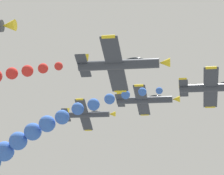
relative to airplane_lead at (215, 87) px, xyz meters
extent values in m
cylinder|color=#333842|center=(0.01, -0.18, -0.03)|extent=(1.44, 9.00, 1.44)
cube|color=#333842|center=(0.05, -0.58, -0.12)|extent=(8.53, 1.90, 3.77)
cylinder|color=yellow|center=(-4.18, -0.58, -1.92)|extent=(0.47, 1.40, 0.47)
cylinder|color=yellow|center=(4.28, -0.58, 1.68)|extent=(0.47, 1.40, 0.47)
cube|color=#333842|center=(-0.01, -4.18, 0.02)|extent=(3.57, 1.20, 1.65)
cube|color=yellow|center=(-0.37, -4.28, 0.86)|extent=(0.76, 1.10, 1.53)
sphere|color=blue|center=(-0.09, -7.52, -0.18)|extent=(0.98, 0.98, 0.98)
sphere|color=blue|center=(-0.16, -9.86, -0.24)|extent=(1.17, 1.17, 1.17)
sphere|color=blue|center=(-0.14, -12.20, -0.59)|extent=(1.24, 1.24, 1.24)
sphere|color=blue|center=(-0.54, -14.54, -1.04)|extent=(1.53, 1.53, 1.53)
sphere|color=blue|center=(-0.76, -16.88, -1.72)|extent=(1.76, 1.76, 1.76)
sphere|color=blue|center=(-0.95, -19.22, -2.23)|extent=(1.80, 1.80, 1.80)
sphere|color=blue|center=(-1.22, -21.56, -3.35)|extent=(2.11, 2.11, 2.11)
sphere|color=blue|center=(-1.62, -23.90, -4.20)|extent=(2.44, 2.44, 2.44)
sphere|color=blue|center=(-2.25, -26.24, -5.23)|extent=(2.60, 2.60, 2.60)
sphere|color=blue|center=(-2.65, -28.58, -6.50)|extent=(2.74, 2.74, 2.74)
sphere|color=blue|center=(-3.27, -30.92, -7.96)|extent=(3.01, 3.01, 3.01)
cylinder|color=#333842|center=(-11.49, -10.70, 0.68)|extent=(1.42, 9.00, 1.42)
cone|color=yellow|center=(-11.49, -5.60, 0.68)|extent=(1.35, 1.20, 1.35)
cube|color=#333842|center=(-11.45, -11.10, 0.58)|extent=(8.67, 1.90, 3.41)
cylinder|color=yellow|center=(-15.76, -11.10, -1.04)|extent=(0.46, 1.40, 0.46)
cylinder|color=yellow|center=(-7.15, -11.10, 2.20)|extent=(0.46, 1.40, 0.46)
cube|color=#333842|center=(-11.51, -14.70, 0.72)|extent=(3.62, 1.20, 1.51)
cube|color=yellow|center=(-11.83, -14.80, 1.58)|extent=(0.69, 1.10, 1.55)
ellipsoid|color=black|center=(-11.66, -8.90, 1.14)|extent=(1.00, 2.20, 0.94)
cylinder|color=#333842|center=(13.80, -11.05, 0.06)|extent=(1.47, 9.00, 1.47)
cone|color=yellow|center=(13.80, -5.95, 0.06)|extent=(1.40, 1.20, 1.40)
cube|color=#333842|center=(13.85, -11.45, -0.03)|extent=(8.35, 1.90, 4.19)
cylinder|color=yellow|center=(9.71, -11.45, -2.04)|extent=(0.48, 1.40, 0.48)
cylinder|color=yellow|center=(17.98, -11.45, 1.99)|extent=(0.48, 1.40, 0.48)
cube|color=#333842|center=(13.78, -15.05, 0.11)|extent=(3.50, 1.20, 1.82)
cube|color=yellow|center=(13.38, -15.15, 0.93)|extent=(0.83, 1.10, 1.50)
ellipsoid|color=black|center=(13.59, -9.25, 0.51)|extent=(1.03, 2.20, 0.98)
sphere|color=red|center=(13.84, -17.90, 0.18)|extent=(0.97, 0.97, 0.97)
sphere|color=red|center=(13.77, -19.74, 0.03)|extent=(1.19, 1.19, 1.19)
sphere|color=red|center=(13.76, -21.59, -0.19)|extent=(1.36, 1.36, 1.36)
sphere|color=red|center=(13.80, -23.44, -0.42)|extent=(1.42, 1.42, 1.42)
cylinder|color=#333842|center=(-24.49, -23.29, 0.57)|extent=(1.51, 9.00, 1.51)
cone|color=yellow|center=(-24.49, -18.19, 0.57)|extent=(1.44, 1.20, 1.44)
cube|color=#333842|center=(-24.44, -23.69, 0.48)|extent=(7.96, 1.90, 4.92)
cylinder|color=yellow|center=(-28.37, -23.69, -1.91)|extent=(0.49, 1.40, 0.49)
cylinder|color=yellow|center=(-20.51, -23.69, 2.87)|extent=(0.49, 1.40, 0.49)
cube|color=#333842|center=(-24.52, -27.29, 0.61)|extent=(3.34, 1.20, 2.12)
cube|color=yellow|center=(-24.99, -27.39, 1.39)|extent=(0.95, 1.10, 1.44)
ellipsoid|color=black|center=(-24.75, -21.49, 0.99)|extent=(1.05, 2.20, 1.01)
cone|color=yellow|center=(26.22, -18.97, 0.79)|extent=(1.43, 1.20, 1.43)
camera|label=1|loc=(64.28, -3.25, -13.37)|focal=76.45mm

